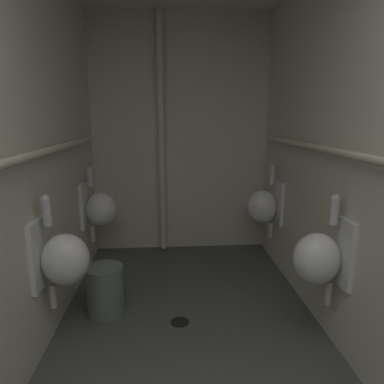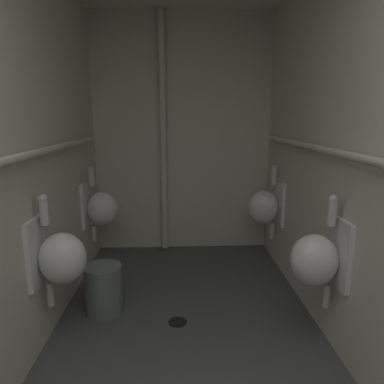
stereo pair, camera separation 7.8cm
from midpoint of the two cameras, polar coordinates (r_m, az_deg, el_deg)
name	(u,v)px [view 1 (the left image)]	position (r m, az deg, el deg)	size (l,w,h in m)	color
floor	(191,350)	(2.58, -1.03, -24.72)	(2.06, 3.74, 0.08)	#4C4F4C
wall_left	(19,156)	(2.25, -27.64, 5.34)	(0.06, 3.74, 2.59)	beige
wall_right	(353,153)	(2.34, 24.26, 5.87)	(0.06, 3.74, 2.59)	beige
wall_back	(180,136)	(3.90, -2.52, 9.16)	(2.06, 0.06, 2.59)	beige
urinal_left_mid	(62,258)	(2.39, -21.60, -10.15)	(0.32, 0.30, 0.76)	white
urinal_left_far	(99,208)	(3.50, -15.76, -2.63)	(0.32, 0.30, 0.76)	white
urinal_right_mid	(320,257)	(2.38, 19.52, -10.11)	(0.32, 0.30, 0.76)	white
urinal_right_far	(264,206)	(3.54, 11.28, -2.22)	(0.32, 0.30, 0.76)	white
supply_pipe_left	(35,155)	(2.23, -25.40, 5.57)	(0.06, 2.95, 0.06)	beige
supply_pipe_right	(341,153)	(2.28, 22.50, 5.96)	(0.06, 3.01, 0.06)	beige
standpipe_back_wall	(161,137)	(3.79, -5.69, 9.02)	(0.07, 0.07, 2.54)	beige
floor_drain	(180,322)	(2.77, -2.88, -20.66)	(0.14, 0.14, 0.01)	black
waste_bin	(105,290)	(2.87, -14.95, -15.43)	(0.29, 0.29, 0.39)	slate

